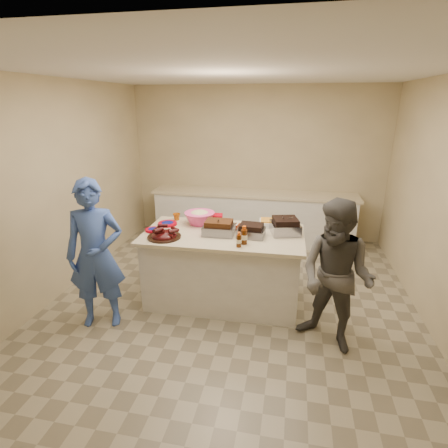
% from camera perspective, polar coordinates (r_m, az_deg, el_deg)
% --- Properties ---
extents(room, '(4.50, 5.00, 2.70)m').
position_cam_1_polar(room, '(4.54, 1.25, -12.71)').
color(room, tan).
rests_on(room, ground).
extents(back_counter, '(3.60, 0.64, 0.90)m').
position_cam_1_polar(back_counter, '(6.34, 4.76, 1.24)').
color(back_counter, silver).
rests_on(back_counter, ground).
extents(island, '(1.94, 1.05, 0.91)m').
position_cam_1_polar(island, '(4.61, -0.12, -12.15)').
color(island, silver).
rests_on(island, ground).
extents(rib_platter, '(0.49, 0.49, 0.16)m').
position_cam_1_polar(rib_platter, '(4.14, -9.71, -2.18)').
color(rib_platter, '#42090A').
rests_on(rib_platter, island).
extents(pulled_pork_tray, '(0.37, 0.28, 0.11)m').
position_cam_1_polar(pulled_pork_tray, '(4.18, -0.84, -1.68)').
color(pulled_pork_tray, '#47230F').
rests_on(pulled_pork_tray, island).
extents(brisket_tray, '(0.32, 0.28, 0.09)m').
position_cam_1_polar(brisket_tray, '(4.13, 4.44, -2.01)').
color(brisket_tray, black).
rests_on(brisket_tray, island).
extents(roasting_pan, '(0.40, 0.40, 0.13)m').
position_cam_1_polar(roasting_pan, '(4.27, 9.89, -1.50)').
color(roasting_pan, gray).
rests_on(roasting_pan, island).
extents(coleslaw_bowl, '(0.40, 0.40, 0.27)m').
position_cam_1_polar(coleslaw_bowl, '(4.54, -3.97, 0.01)').
color(coleslaw_bowl, '#ED438E').
rests_on(coleslaw_bowl, island).
extents(sausage_plate, '(0.33, 0.33, 0.05)m').
position_cam_1_polar(sausage_plate, '(4.39, 1.13, -0.61)').
color(sausage_plate, silver).
rests_on(sausage_plate, island).
extents(mac_cheese_dish, '(0.34, 0.26, 0.08)m').
position_cam_1_polar(mac_cheese_dish, '(4.51, 7.83, -0.27)').
color(mac_cheese_dish, orange).
rests_on(mac_cheese_dish, island).
extents(bbq_bottle_a, '(0.07, 0.07, 0.21)m').
position_cam_1_polar(bbq_bottle_a, '(3.90, 3.27, -3.24)').
color(bbq_bottle_a, '#401B05').
rests_on(bbq_bottle_a, island).
extents(bbq_bottle_b, '(0.06, 0.06, 0.17)m').
position_cam_1_polar(bbq_bottle_b, '(3.82, 2.43, -3.72)').
color(bbq_bottle_b, '#401B05').
rests_on(bbq_bottle_b, island).
extents(mustard_bottle, '(0.04, 0.04, 0.11)m').
position_cam_1_polar(mustard_bottle, '(4.44, -1.66, -0.40)').
color(mustard_bottle, '#E4CA00').
rests_on(mustard_bottle, island).
extents(sauce_bowl, '(0.15, 0.05, 0.15)m').
position_cam_1_polar(sauce_bowl, '(4.40, 0.79, -0.59)').
color(sauce_bowl, silver).
rests_on(sauce_bowl, island).
extents(plate_stack_large, '(0.25, 0.25, 0.03)m').
position_cam_1_polar(plate_stack_large, '(4.56, -9.19, -0.12)').
color(plate_stack_large, '#A40011').
rests_on(plate_stack_large, island).
extents(plate_stack_small, '(0.19, 0.19, 0.03)m').
position_cam_1_polar(plate_stack_small, '(4.37, -11.48, -1.11)').
color(plate_stack_small, '#A40011').
rests_on(plate_stack_small, island).
extents(plastic_cup, '(0.10, 0.09, 0.10)m').
position_cam_1_polar(plastic_cup, '(4.72, -7.71, 0.66)').
color(plastic_cup, '#A95109').
rests_on(plastic_cup, island).
extents(basket_stack, '(0.22, 0.18, 0.10)m').
position_cam_1_polar(basket_stack, '(4.62, -1.49, 0.39)').
color(basket_stack, '#A40011').
rests_on(basket_stack, island).
extents(guest_blue, '(1.07, 1.79, 0.40)m').
position_cam_1_polar(guest_blue, '(4.43, -18.94, -14.76)').
color(guest_blue, '#3957A9').
rests_on(guest_blue, ground).
extents(guest_gray, '(1.46, 1.73, 0.59)m').
position_cam_1_polar(guest_gray, '(4.04, 16.67, -18.16)').
color(guest_gray, '#524F49').
rests_on(guest_gray, ground).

